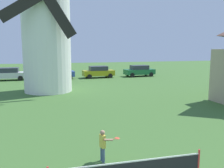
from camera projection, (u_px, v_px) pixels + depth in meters
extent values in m
cylinder|color=white|center=(47.00, 42.00, 22.85)|extent=(4.37, 4.37, 9.24)
cylinder|color=red|center=(198.00, 166.00, 7.65)|extent=(0.06, 0.06, 1.10)
cube|color=white|center=(129.00, 162.00, 7.05)|extent=(4.46, 0.02, 0.04)
cylinder|color=slate|center=(102.00, 154.00, 9.21)|extent=(0.11, 0.11, 0.54)
cylinder|color=slate|center=(103.00, 155.00, 9.08)|extent=(0.11, 0.11, 0.54)
cube|color=#E5CC4C|center=(103.00, 141.00, 9.07)|extent=(0.20, 0.29, 0.48)
sphere|color=tan|center=(102.00, 133.00, 9.02)|extent=(0.18, 0.18, 0.18)
cylinder|color=tan|center=(101.00, 140.00, 9.22)|extent=(0.08, 0.08, 0.36)
cylinder|color=tan|center=(108.00, 140.00, 9.00)|extent=(0.38, 0.16, 0.14)
cylinder|color=#D84C33|center=(112.00, 139.00, 9.07)|extent=(0.22, 0.07, 0.04)
ellipsoid|color=#D84C33|center=(117.00, 138.00, 9.17)|extent=(0.23, 0.28, 0.03)
cube|color=silver|center=(8.00, 75.00, 30.95)|extent=(4.39, 1.70, 0.70)
cube|color=#2D333D|center=(8.00, 70.00, 30.86)|extent=(2.46, 1.50, 0.56)
cylinder|color=black|center=(22.00, 77.00, 32.18)|extent=(0.60, 0.18, 0.60)
cylinder|color=black|center=(20.00, 78.00, 30.55)|extent=(0.60, 0.18, 0.60)
cube|color=#334C99|center=(58.00, 74.00, 32.13)|extent=(4.12, 1.97, 0.70)
cube|color=#2D333D|center=(58.00, 69.00, 32.04)|extent=(2.34, 1.65, 0.56)
cylinder|color=black|center=(68.00, 76.00, 33.40)|extent=(0.61, 0.22, 0.60)
cylinder|color=black|center=(70.00, 77.00, 31.81)|extent=(0.61, 0.22, 0.60)
cylinder|color=black|center=(47.00, 76.00, 32.57)|extent=(0.61, 0.22, 0.60)
cylinder|color=black|center=(48.00, 78.00, 30.97)|extent=(0.61, 0.22, 0.60)
cube|color=#999919|center=(98.00, 73.00, 33.50)|extent=(4.31, 1.98, 0.70)
cube|color=#2D333D|center=(98.00, 68.00, 33.41)|extent=(2.45, 1.65, 0.56)
cylinder|color=black|center=(107.00, 74.00, 34.79)|extent=(0.61, 0.22, 0.60)
cylinder|color=black|center=(110.00, 76.00, 33.19)|extent=(0.61, 0.22, 0.60)
cylinder|color=black|center=(87.00, 75.00, 33.91)|extent=(0.61, 0.22, 0.60)
cylinder|color=black|center=(90.00, 77.00, 32.32)|extent=(0.61, 0.22, 0.60)
cube|color=#1E6638|center=(139.00, 72.00, 35.02)|extent=(4.37, 2.04, 0.70)
cube|color=#2D333D|center=(139.00, 67.00, 34.93)|extent=(2.49, 1.69, 0.56)
cylinder|color=black|center=(146.00, 73.00, 36.33)|extent=(0.61, 0.23, 0.60)
cylinder|color=black|center=(151.00, 74.00, 34.74)|extent=(0.61, 0.23, 0.60)
cylinder|color=black|center=(128.00, 74.00, 35.41)|extent=(0.61, 0.23, 0.60)
cylinder|color=black|center=(132.00, 75.00, 33.82)|extent=(0.61, 0.23, 0.60)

